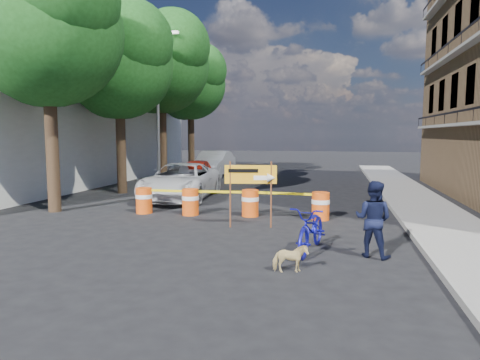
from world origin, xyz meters
The scene contains 19 objects.
ground centered at (0.00, 0.00, 0.00)m, with size 120.00×120.00×0.00m, color black.
sidewalk_east centered at (6.20, 6.00, 0.07)m, with size 2.40×40.00×0.15m, color gray.
white_building centered at (-13.00, 10.00, 3.00)m, with size 8.00×22.00×6.00m, color silver.
tree_near centered at (-6.73, 2.00, 6.36)m, with size 5.46×5.20×9.15m.
tree_mid_a centered at (-6.74, 7.00, 6.01)m, with size 5.25×5.00×8.68m.
tree_mid_b centered at (-6.73, 12.00, 6.71)m, with size 5.67×5.40×9.62m.
tree_far centered at (-6.74, 17.00, 6.22)m, with size 5.04×4.80×8.84m.
streetlamp centered at (-5.93, 9.50, 4.38)m, with size 1.25×0.18×8.00m.
barrel_far_left centered at (-3.53, 2.40, 0.47)m, with size 0.58×0.58×0.90m.
barrel_mid_left centered at (-1.82, 2.41, 0.47)m, with size 0.58×0.58×0.90m.
barrel_mid_right centered at (0.22, 2.63, 0.47)m, with size 0.58×0.58×0.90m.
barrel_far_right centered at (2.56, 2.54, 0.47)m, with size 0.58×0.58×0.90m.
detour_sign centered at (0.78, 0.94, 1.45)m, with size 1.51×0.39×1.97m.
pedestrian centered at (3.85, -1.47, 0.86)m, with size 0.84×0.65×1.73m, color black.
bicycle centered at (2.49, -1.38, 1.06)m, with size 0.74×1.11×2.12m, color #1615B2.
dog centered at (2.15, -3.00, 0.29)m, with size 0.31×0.68×0.58m, color #DAC27D.
suv_white centered at (-3.43, 5.85, 0.76)m, with size 2.53×5.49×1.53m, color silver.
sedan_red centered at (-4.80, 11.97, 0.67)m, with size 1.59×3.94×1.34m, color #A71B0D.
sedan_silver centered at (-4.80, 15.73, 0.84)m, with size 1.77×5.07×1.67m, color silver.
Camera 1 is at (2.98, -11.33, 2.75)m, focal length 32.00 mm.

